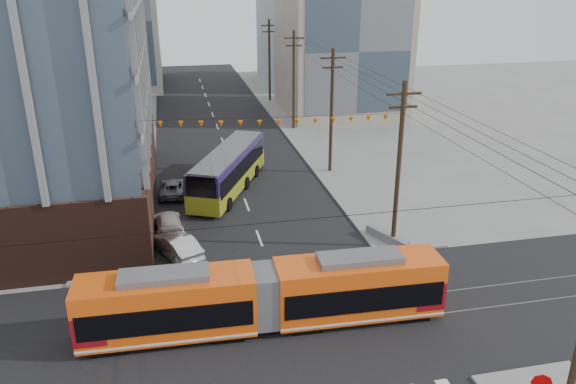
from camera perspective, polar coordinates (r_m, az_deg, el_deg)
name	(u,v)px	position (r m, az deg, el deg)	size (l,w,h in m)	color
ground	(309,371)	(27.01, 2.19, -17.74)	(160.00, 160.00, 0.00)	slate
bg_bldg_nw_near	(63,43)	(73.55, -21.87, 13.84)	(18.00, 16.00, 18.00)	#8C99A5
bg_bldg_ne_near	(340,49)	(72.01, 5.34, 14.31)	(14.00, 14.00, 16.00)	gray
bg_bldg_nw_far	(103,20)	(92.84, -18.24, 16.25)	(16.00, 18.00, 20.00)	gray
bg_bldg_ne_far	(315,38)	(91.77, 2.74, 15.32)	(16.00, 16.00, 14.00)	#8C99A5
utility_pole_far	(269,61)	(78.29, -1.90, 13.13)	(0.30, 0.30, 11.00)	black
streetcar	(265,297)	(28.80, -2.33, -10.60)	(18.37, 2.58, 3.54)	#EC520F
city_bus	(229,170)	(46.53, -6.06, 2.27)	(2.70, 12.48, 3.53)	#241647
parked_car_silver	(177,246)	(36.61, -11.22, -5.36)	(1.60, 4.58, 1.51)	silver
parked_car_white	(168,222)	(40.25, -12.06, -3.04)	(1.78, 4.39, 1.27)	#BFADAE
parked_car_grey	(172,188)	(46.60, -11.69, 0.44)	(2.03, 4.41, 1.22)	slate
jersey_barrier	(387,238)	(38.35, 10.05, -4.62)	(0.81, 3.61, 0.72)	gray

